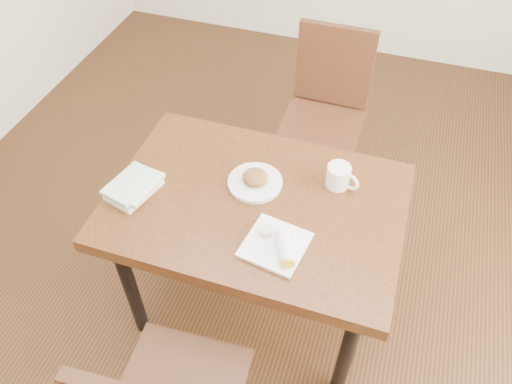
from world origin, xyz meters
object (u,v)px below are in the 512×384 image
(chair_far, at_px, (326,105))
(plate_scone, at_px, (255,181))
(plate_burrito, at_px, (278,246))
(table, at_px, (256,215))
(book_stack, at_px, (134,187))
(coffee_mug, at_px, (339,176))

(chair_far, distance_m, plate_scone, 0.90)
(plate_burrito, bearing_deg, table, 126.80)
(chair_far, height_order, book_stack, chair_far)
(table, distance_m, coffee_mug, 0.37)
(chair_far, xyz_separation_m, coffee_mug, (0.20, -0.76, 0.25))
(chair_far, relative_size, plate_scone, 4.35)
(plate_scone, relative_size, plate_burrito, 0.90)
(table, relative_size, plate_scone, 5.20)
(chair_far, height_order, plate_burrito, chair_far)
(table, relative_size, book_stack, 4.89)
(book_stack, bearing_deg, chair_far, 62.11)
(plate_burrito, relative_size, book_stack, 1.04)
(coffee_mug, distance_m, book_stack, 0.81)
(coffee_mug, xyz_separation_m, book_stack, (-0.75, -0.29, -0.02))
(coffee_mug, bearing_deg, plate_burrito, -109.74)
(table, height_order, plate_scone, plate_scone)
(chair_far, xyz_separation_m, plate_burrito, (0.06, -1.14, 0.22))
(plate_burrito, height_order, book_stack, plate_burrito)
(table, bearing_deg, book_stack, -167.77)
(coffee_mug, relative_size, book_stack, 0.59)
(table, relative_size, plate_burrito, 4.68)
(chair_far, distance_m, book_stack, 1.21)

